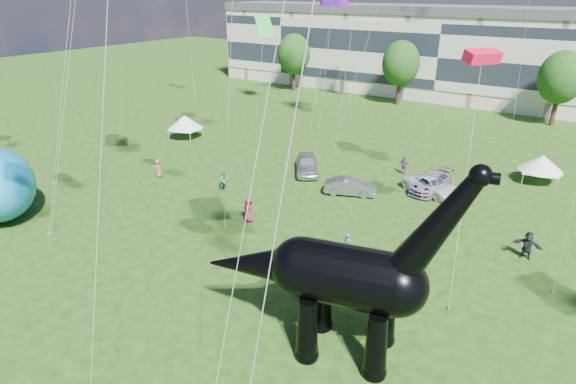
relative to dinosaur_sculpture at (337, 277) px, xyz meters
The scene contains 13 objects.
ground 7.64m from the dinosaur_sculpture, 147.16° to the right, with size 220.00×220.00×0.00m, color #16330C.
terrace_row 60.01m from the dinosaur_sculpture, 103.06° to the left, with size 78.00×11.00×12.00m, color beige.
tree_far_left 60.93m from the dinosaur_sculpture, 125.73° to the left, with size 5.20×5.20×9.44m.
tree_mid_left 52.50m from the dinosaur_sculpture, 109.55° to the left, with size 5.20×5.20×9.44m.
tree_mid_right 49.54m from the dinosaur_sculpture, 87.16° to the left, with size 5.20×5.20×9.44m.
dinosaur_sculpture is the anchor object (origin of this frame).
car_silver 23.24m from the dinosaur_sculpture, 125.71° to the left, with size 1.97×4.89×1.67m, color #BCBBC0.
car_grey 18.54m from the dinosaur_sculpture, 115.62° to the left, with size 1.44×4.12×1.36m, color slate.
car_white 20.86m from the dinosaur_sculpture, 96.79° to the left, with size 2.30×4.98×1.38m, color silver.
car_dark 21.39m from the dinosaur_sculpture, 97.44° to the left, with size 2.04×5.01×1.45m, color #595960.
gazebo_near 28.57m from the dinosaur_sculpture, 81.23° to the left, with size 4.14×4.14×2.48m.
gazebo_left 36.66m from the dinosaur_sculpture, 146.38° to the left, with size 4.51×4.51×2.58m.
visitors 12.43m from the dinosaur_sculpture, 122.54° to the left, with size 52.60×38.07×1.86m.
Camera 1 is at (13.97, -12.50, 15.65)m, focal length 30.00 mm.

